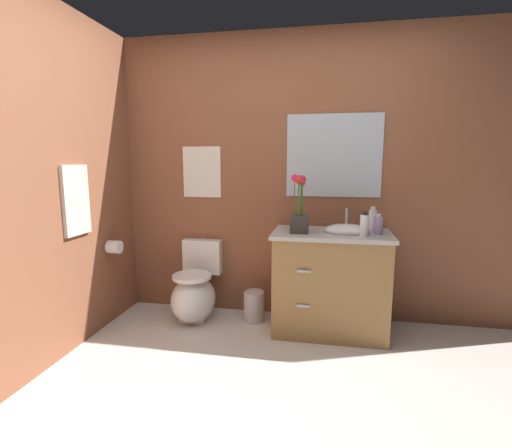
{
  "coord_description": "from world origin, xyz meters",
  "views": [
    {
      "loc": [
        0.37,
        -1.83,
        1.41
      ],
      "look_at": [
        -0.19,
        1.17,
        0.9
      ],
      "focal_mm": 26.53,
      "sensor_mm": 36.0,
      "label": 1
    }
  ],
  "objects": [
    {
      "name": "ground_plane",
      "position": [
        0.0,
        0.0,
        0.0
      ],
      "size": [
        9.85,
        9.85,
        0.0
      ],
      "primitive_type": "plane",
      "color": "beige"
    },
    {
      "name": "flower_vase",
      "position": [
        0.16,
        1.15,
        1.01
      ],
      "size": [
        0.14,
        0.14,
        0.46
      ],
      "color": "#38332D",
      "rests_on": "vanity_cabinet"
    },
    {
      "name": "hanging_towel",
      "position": [
        -1.46,
        0.67,
        1.12
      ],
      "size": [
        0.03,
        0.28,
        0.52
      ],
      "primitive_type": "cube",
      "color": "beige"
    },
    {
      "name": "toilet",
      "position": [
        -0.76,
        1.25,
        0.24
      ],
      "size": [
        0.38,
        0.59,
        0.69
      ],
      "color": "white",
      "rests_on": "ground_plane"
    },
    {
      "name": "trash_bin",
      "position": [
        -0.24,
        1.3,
        0.14
      ],
      "size": [
        0.18,
        0.18,
        0.27
      ],
      "color": "#B7B7BC",
      "rests_on": "ground_plane"
    },
    {
      "name": "soap_bottle",
      "position": [
        0.77,
        1.2,
        0.91
      ],
      "size": [
        0.07,
        0.07,
        0.16
      ],
      "color": "#B28CBF",
      "rests_on": "vanity_cabinet"
    },
    {
      "name": "wall_poster",
      "position": [
        -0.76,
        1.51,
        1.31
      ],
      "size": [
        0.36,
        0.01,
        0.46
      ],
      "primitive_type": "cube",
      "color": "silver"
    },
    {
      "name": "hand_wash_bottle",
      "position": [
        0.74,
        1.31,
        0.93
      ],
      "size": [
        0.07,
        0.07,
        0.2
      ],
      "color": "white",
      "rests_on": "vanity_cabinet"
    },
    {
      "name": "toilet_paper_roll",
      "position": [
        -1.41,
        1.05,
        0.68
      ],
      "size": [
        0.11,
        0.11,
        0.11
      ],
      "primitive_type": "cylinder",
      "rotation": [
        0.0,
        1.57,
        0.0
      ],
      "color": "white"
    },
    {
      "name": "wall_mirror",
      "position": [
        0.42,
        1.51,
        1.45
      ],
      "size": [
        0.8,
        0.01,
        0.7
      ],
      "primitive_type": "cube",
      "color": "#B2BCC6"
    },
    {
      "name": "wall_back",
      "position": [
        0.2,
        1.55,
        1.25
      ],
      "size": [
        4.59,
        0.05,
        2.5
      ],
      "primitive_type": "cube",
      "color": "brown",
      "rests_on": "ground_plane"
    },
    {
      "name": "wall_left",
      "position": [
        -1.5,
        0.46,
        1.25
      ],
      "size": [
        0.05,
        4.26,
        2.5
      ],
      "primitive_type": "cube",
      "color": "brown",
      "rests_on": "ground_plane"
    },
    {
      "name": "lotion_bottle",
      "position": [
        0.65,
        1.09,
        0.93
      ],
      "size": [
        0.07,
        0.07,
        0.19
      ],
      "color": "white",
      "rests_on": "vanity_cabinet"
    },
    {
      "name": "vanity_cabinet",
      "position": [
        0.42,
        1.22,
        0.43
      ],
      "size": [
        0.94,
        0.56,
        1.02
      ],
      "color": "#9E7242",
      "rests_on": "ground_plane"
    }
  ]
}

